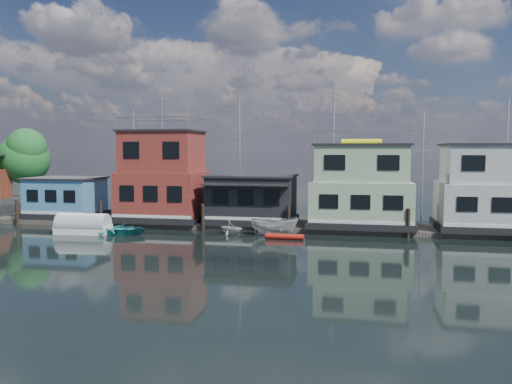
% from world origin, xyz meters
% --- Properties ---
extents(ground, '(160.00, 160.00, 0.00)m').
position_xyz_m(ground, '(0.00, 0.00, 0.00)').
color(ground, black).
rests_on(ground, ground).
extents(dock, '(48.00, 5.00, 0.40)m').
position_xyz_m(dock, '(0.00, 12.00, 0.20)').
color(dock, '#595147').
rests_on(dock, ground).
extents(houseboat_blue, '(6.40, 4.90, 3.66)m').
position_xyz_m(houseboat_blue, '(-18.00, 12.00, 2.21)').
color(houseboat_blue, black).
rests_on(houseboat_blue, dock).
extents(houseboat_red, '(7.40, 5.90, 11.86)m').
position_xyz_m(houseboat_red, '(-8.50, 12.00, 4.10)').
color(houseboat_red, black).
rests_on(houseboat_red, dock).
extents(houseboat_dark, '(7.40, 6.10, 4.06)m').
position_xyz_m(houseboat_dark, '(-0.50, 11.98, 2.42)').
color(houseboat_dark, black).
rests_on(houseboat_dark, dock).
extents(houseboat_green, '(8.40, 5.90, 7.03)m').
position_xyz_m(houseboat_green, '(8.50, 12.00, 3.55)').
color(houseboat_green, black).
rests_on(houseboat_green, dock).
extents(houseboat_white, '(8.40, 5.90, 6.66)m').
position_xyz_m(houseboat_white, '(18.50, 12.00, 3.54)').
color(houseboat_white, black).
rests_on(houseboat_white, dock).
extents(pilings, '(42.28, 0.28, 2.20)m').
position_xyz_m(pilings, '(-0.33, 9.20, 1.10)').
color(pilings, '#2D2116').
rests_on(pilings, ground).
extents(background_masts, '(36.40, 0.16, 12.00)m').
position_xyz_m(background_masts, '(4.76, 18.00, 5.55)').
color(background_masts, silver).
rests_on(background_masts, ground).
extents(tarp_runabout, '(4.30, 1.92, 1.71)m').
position_xyz_m(tarp_runabout, '(-12.81, 6.05, 0.64)').
color(tarp_runabout, white).
rests_on(tarp_runabout, ground).
extents(dinghy_white, '(2.48, 2.30, 1.08)m').
position_xyz_m(dinghy_white, '(-1.40, 8.12, 0.54)').
color(dinghy_white, silver).
rests_on(dinghy_white, ground).
extents(dinghy_teal, '(3.91, 2.82, 0.80)m').
position_xyz_m(dinghy_teal, '(-9.69, 6.39, 0.40)').
color(dinghy_teal, teal).
rests_on(dinghy_teal, ground).
extents(red_kayak, '(2.85, 0.47, 0.42)m').
position_xyz_m(red_kayak, '(3.04, 6.68, 0.21)').
color(red_kayak, red).
rests_on(red_kayak, ground).
extents(motorboat, '(3.77, 1.55, 1.44)m').
position_xyz_m(motorboat, '(2.04, 8.22, 0.72)').
color(motorboat, beige).
rests_on(motorboat, ground).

